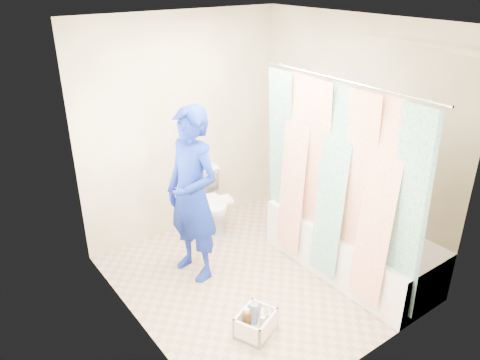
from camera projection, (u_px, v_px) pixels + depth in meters
floor at (256, 277)px, 4.59m from camera, size 2.60×2.60×0.00m
ceiling at (261, 21)px, 3.59m from camera, size 2.40×2.60×0.02m
wall_back at (184, 127)px, 5.04m from camera, size 2.40×0.02×2.40m
wall_front at (378, 226)px, 3.14m from camera, size 2.40×0.02×2.40m
wall_left at (131, 203)px, 3.44m from camera, size 0.02×2.60×2.40m
wall_right at (351, 138)px, 4.73m from camera, size 0.02×2.60×2.40m
bathtub at (351, 245)px, 4.63m from camera, size 0.70×1.75×0.50m
curtain_rod at (344, 81)px, 3.74m from camera, size 0.02×1.90×0.02m
shower_curtain at (334, 185)px, 4.13m from camera, size 0.06×1.75×1.80m
toilet at (210, 202)px, 5.30m from camera, size 0.54×0.75×0.69m
tank_lid at (213, 202)px, 5.18m from camera, size 0.46×0.28×0.03m
tank_internals at (201, 169)px, 5.30m from camera, size 0.17×0.07×0.23m
plumber at (192, 195)px, 4.33m from camera, size 0.51×0.68×1.70m
cleaning_caddy at (256, 323)px, 3.88m from camera, size 0.40×0.36×0.25m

